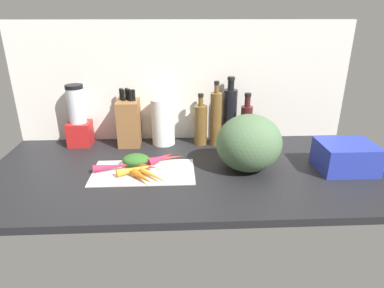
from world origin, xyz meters
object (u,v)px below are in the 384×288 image
(cutting_board, at_px, (143,172))
(knife_block, at_px, (129,121))
(dish_rack, at_px, (346,157))
(carrot_2, at_px, (165,158))
(paper_towel_roll, at_px, (163,122))
(bottle_3, at_px, (246,123))
(carrot_5, at_px, (147,166))
(bottle_0, at_px, (201,124))
(carrot_3, at_px, (114,166))
(carrot_6, at_px, (143,177))
(winter_squash, at_px, (249,143))
(carrot_4, at_px, (154,176))
(bottle_1, at_px, (216,118))
(carrot_0, at_px, (137,169))
(carrot_1, at_px, (161,158))
(bottle_2, at_px, (230,114))
(blender_appliance, at_px, (78,120))

(cutting_board, bearing_deg, knife_block, 105.55)
(cutting_board, xyz_separation_m, dish_rack, (0.86, -0.01, 0.06))
(carrot_2, relative_size, paper_towel_roll, 0.76)
(cutting_board, xyz_separation_m, bottle_3, (0.50, 0.31, 0.11))
(carrot_5, height_order, bottle_0, bottle_0)
(carrot_2, distance_m, carrot_3, 0.23)
(cutting_board, distance_m, carrot_6, 0.09)
(cutting_board, bearing_deg, dish_rack, -0.67)
(carrot_6, xyz_separation_m, winter_squash, (0.44, 0.10, 0.10))
(carrot_3, relative_size, carrot_5, 1.65)
(carrot_4, bearing_deg, dish_rack, 4.30)
(carrot_3, bearing_deg, bottle_0, 37.65)
(carrot_4, height_order, bottle_1, bottle_1)
(paper_towel_roll, bearing_deg, bottle_3, -3.31)
(carrot_0, relative_size, bottle_1, 0.54)
(carrot_2, xyz_separation_m, bottle_0, (0.18, 0.22, 0.09))
(paper_towel_roll, bearing_deg, bottle_1, -6.13)
(carrot_0, relative_size, carrot_3, 1.02)
(paper_towel_roll, height_order, bottle_3, bottle_3)
(carrot_3, distance_m, carrot_5, 0.14)
(bottle_0, bearing_deg, carrot_2, -129.48)
(cutting_board, relative_size, carrot_3, 2.47)
(carrot_1, bearing_deg, bottle_2, 37.32)
(carrot_1, bearing_deg, carrot_3, -159.51)
(carrot_6, xyz_separation_m, bottle_3, (0.49, 0.39, 0.09))
(cutting_board, distance_m, carrot_3, 0.13)
(bottle_2, bearing_deg, carrot_4, -130.86)
(knife_block, relative_size, bottle_0, 1.08)
(bottle_1, bearing_deg, carrot_1, -141.69)
(bottle_0, relative_size, bottle_2, 0.78)
(dish_rack, bearing_deg, carrot_6, -174.82)
(carrot_1, xyz_separation_m, carrot_2, (0.02, 0.01, -0.01))
(bottle_0, xyz_separation_m, bottle_3, (0.23, -0.01, 0.00))
(carrot_5, distance_m, knife_block, 0.36)
(cutting_board, xyz_separation_m, bottle_2, (0.42, 0.35, 0.14))
(blender_appliance, height_order, bottle_0, blender_appliance)
(carrot_5, distance_m, winter_squash, 0.44)
(carrot_1, bearing_deg, blender_appliance, 149.37)
(carrot_4, height_order, dish_rack, dish_rack)
(carrot_0, distance_m, carrot_1, 0.14)
(carrot_3, height_order, bottle_2, bottle_2)
(cutting_board, relative_size, carrot_5, 4.08)
(carrot_2, bearing_deg, carrot_1, -146.14)
(cutting_board, xyz_separation_m, carrot_6, (0.01, -0.09, 0.02))
(carrot_0, xyz_separation_m, blender_appliance, (-0.32, 0.35, 0.11))
(carrot_4, bearing_deg, carrot_5, 112.94)
(carrot_1, bearing_deg, bottle_0, 49.41)
(winter_squash, relative_size, blender_appliance, 0.89)
(carrot_0, height_order, carrot_2, carrot_0)
(carrot_3, bearing_deg, carrot_1, 20.49)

